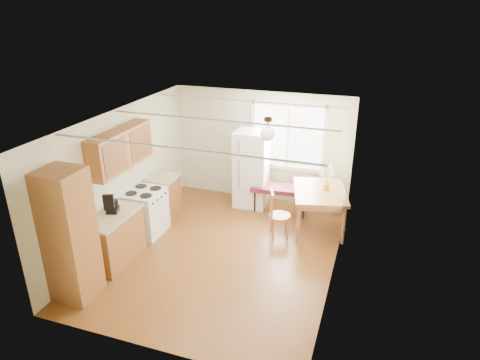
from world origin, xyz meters
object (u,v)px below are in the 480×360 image
at_px(refrigerator, 252,168).
at_px(dining_table, 320,195).
at_px(chair, 276,211).
at_px(bench, 281,190).

xyz_separation_m(refrigerator, dining_table, (1.60, -0.63, -0.13)).
height_order(refrigerator, chair, refrigerator).
bearing_deg(chair, refrigerator, 103.35).
bearing_deg(refrigerator, bench, -15.33).
xyz_separation_m(dining_table, chair, (-0.74, -0.59, -0.18)).
distance_m(refrigerator, bench, 0.81).
xyz_separation_m(bench, chair, (0.15, -1.05, 0.02)).
xyz_separation_m(refrigerator, chair, (0.86, -1.22, -0.32)).
height_order(refrigerator, bench, refrigerator).
relative_size(bench, chair, 1.38).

